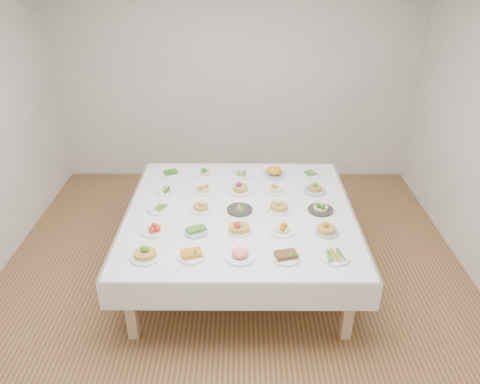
{
  "coord_description": "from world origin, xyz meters",
  "views": [
    {
      "loc": [
        0.09,
        -3.91,
        3.11
      ],
      "look_at": [
        0.07,
        0.27,
        0.88
      ],
      "focal_mm": 35.0,
      "sensor_mm": 36.0,
      "label": 1
    }
  ],
  "objects_px": {
    "display_table": "(240,216)",
    "dish_24": "(310,174)",
    "dish_0": "(145,251)",
    "dish_12": "(240,209)"
  },
  "relations": [
    {
      "from": "dish_12",
      "to": "display_table",
      "type": "bearing_deg",
      "value": 55.52
    },
    {
      "from": "dish_0",
      "to": "dish_24",
      "type": "xyz_separation_m",
      "value": [
        1.6,
        1.6,
        -0.06
      ]
    },
    {
      "from": "dish_24",
      "to": "display_table",
      "type": "bearing_deg",
      "value": -135.03
    },
    {
      "from": "dish_0",
      "to": "dish_24",
      "type": "relative_size",
      "value": 1.08
    },
    {
      "from": "dish_0",
      "to": "dish_12",
      "type": "height_order",
      "value": "dish_0"
    },
    {
      "from": "display_table",
      "to": "dish_0",
      "type": "relative_size",
      "value": 9.01
    },
    {
      "from": "display_table",
      "to": "dish_0",
      "type": "bearing_deg",
      "value": -134.94
    },
    {
      "from": "display_table",
      "to": "dish_24",
      "type": "relative_size",
      "value": 9.73
    },
    {
      "from": "dish_0",
      "to": "dish_24",
      "type": "distance_m",
      "value": 2.26
    },
    {
      "from": "dish_0",
      "to": "dish_12",
      "type": "bearing_deg",
      "value": 45.01
    }
  ]
}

